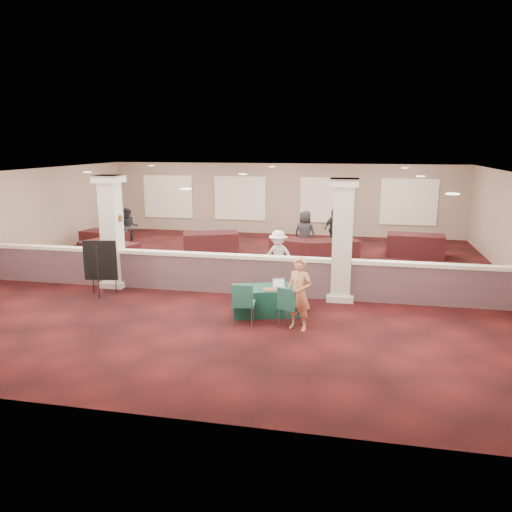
% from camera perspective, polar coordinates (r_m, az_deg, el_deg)
% --- Properties ---
extents(ground, '(16.00, 16.00, 0.00)m').
position_cam_1_polar(ground, '(15.35, -1.45, -2.62)').
color(ground, '#431012').
rests_on(ground, ground).
extents(wall_back, '(16.00, 0.04, 3.20)m').
position_cam_1_polar(wall_back, '(22.80, 3.09, 6.51)').
color(wall_back, gray).
rests_on(wall_back, ground).
extents(wall_front, '(16.00, 0.04, 3.20)m').
position_cam_1_polar(wall_front, '(7.65, -15.24, -6.49)').
color(wall_front, gray).
rests_on(wall_front, ground).
extents(wall_left, '(0.04, 16.00, 3.20)m').
position_cam_1_polar(wall_left, '(18.52, -26.42, 3.76)').
color(wall_left, gray).
rests_on(wall_left, ground).
extents(ceiling, '(16.00, 16.00, 0.02)m').
position_cam_1_polar(ceiling, '(14.83, -1.52, 9.39)').
color(ceiling, silver).
rests_on(ceiling, wall_back).
extents(partition_wall, '(15.60, 0.28, 1.10)m').
position_cam_1_polar(partition_wall, '(13.80, -2.87, -1.95)').
color(partition_wall, brown).
rests_on(partition_wall, ground).
extents(column_left, '(0.72, 0.72, 3.20)m').
position_cam_1_polar(column_left, '(14.83, -16.15, 2.81)').
color(column_left, silver).
rests_on(column_left, ground).
extents(column_right, '(0.72, 0.72, 3.20)m').
position_cam_1_polar(column_right, '(13.15, 9.85, 1.92)').
color(column_right, silver).
rests_on(column_right, ground).
extents(sconce_left, '(0.12, 0.12, 0.18)m').
position_cam_1_polar(sconce_left, '(14.91, -17.19, 4.21)').
color(sconce_left, brown).
rests_on(sconce_left, column_left).
extents(sconce_right, '(0.12, 0.12, 0.18)m').
position_cam_1_polar(sconce_right, '(14.65, -15.26, 4.19)').
color(sconce_right, brown).
rests_on(sconce_right, column_left).
extents(near_table, '(1.90, 1.33, 0.66)m').
position_cam_1_polar(near_table, '(12.19, 1.34, -5.10)').
color(near_table, '#103D31').
rests_on(near_table, ground).
extents(conf_chair_main, '(0.59, 0.59, 0.93)m').
position_cam_1_polar(conf_chair_main, '(11.28, 3.77, -5.44)').
color(conf_chair_main, '#205E53').
rests_on(conf_chair_main, ground).
extents(conf_chair_side, '(0.55, 0.55, 1.00)m').
position_cam_1_polar(conf_chair_side, '(11.34, -1.49, -5.11)').
color(conf_chair_side, '#205E53').
rests_on(conf_chair_side, ground).
extents(easel_board, '(0.90, 0.50, 1.54)m').
position_cam_1_polar(easel_board, '(14.03, -17.37, -0.55)').
color(easel_board, black).
rests_on(easel_board, ground).
extents(woman, '(0.70, 0.58, 1.65)m').
position_cam_1_polar(woman, '(11.07, 4.95, -4.32)').
color(woman, '#F7B16B').
rests_on(woman, ground).
extents(far_table_front_left, '(2.22, 1.63, 0.81)m').
position_cam_1_polar(far_table_front_left, '(17.57, -16.43, 0.19)').
color(far_table_front_left, black).
rests_on(far_table_front_left, ground).
extents(far_table_front_center, '(1.98, 1.46, 0.72)m').
position_cam_1_polar(far_table_front_center, '(17.93, 4.64, 0.78)').
color(far_table_front_center, black).
rests_on(far_table_front_center, ground).
extents(far_table_front_right, '(2.04, 1.54, 0.74)m').
position_cam_1_polar(far_table_front_right, '(17.83, 8.60, 0.64)').
color(far_table_front_right, black).
rests_on(far_table_front_right, ground).
extents(far_table_back_left, '(1.93, 1.24, 0.73)m').
position_cam_1_polar(far_table_back_left, '(20.44, -16.90, 1.75)').
color(far_table_back_left, black).
rests_on(far_table_back_left, ground).
extents(far_table_back_center, '(2.24, 1.68, 0.82)m').
position_cam_1_polar(far_table_back_center, '(18.78, -5.21, 1.45)').
color(far_table_back_center, black).
rests_on(far_table_back_center, ground).
extents(far_table_back_right, '(2.09, 1.16, 0.82)m').
position_cam_1_polar(far_table_back_right, '(19.23, 17.74, 1.16)').
color(far_table_back_right, black).
rests_on(far_table_back_right, ground).
extents(attendee_a, '(0.85, 0.67, 1.56)m').
position_cam_1_polar(attendee_a, '(20.77, -14.31, 3.24)').
color(attendee_a, black).
rests_on(attendee_a, ground).
extents(attendee_b, '(1.06, 0.64, 1.54)m').
position_cam_1_polar(attendee_b, '(14.97, 2.54, 0.02)').
color(attendee_b, silver).
rests_on(attendee_b, ground).
extents(attendee_c, '(0.94, 0.95, 1.55)m').
position_cam_1_polar(attendee_c, '(20.03, 8.83, 3.13)').
color(attendee_c, black).
rests_on(attendee_c, ground).
extents(attendee_d, '(0.92, 0.63, 1.70)m').
position_cam_1_polar(attendee_d, '(18.30, 5.60, 2.55)').
color(attendee_d, black).
rests_on(attendee_d, ground).
extents(laptop_base, '(0.35, 0.29, 0.02)m').
position_cam_1_polar(laptop_base, '(12.08, 2.66, -3.59)').
color(laptop_base, '#BBBBC0').
rests_on(laptop_base, near_table).
extents(laptop_screen, '(0.29, 0.10, 0.20)m').
position_cam_1_polar(laptop_screen, '(12.15, 2.59, -2.97)').
color(laptop_screen, '#BBBBC0').
rests_on(laptop_screen, near_table).
extents(screen_glow, '(0.26, 0.08, 0.17)m').
position_cam_1_polar(screen_glow, '(12.15, 2.60, -3.04)').
color(screen_glow, silver).
rests_on(screen_glow, near_table).
extents(knitting, '(0.43, 0.37, 0.03)m').
position_cam_1_polar(knitting, '(11.88, 1.70, -3.84)').
color(knitting, '#BF6C1E').
rests_on(knitting, near_table).
extents(yarn_cream, '(0.10, 0.10, 0.10)m').
position_cam_1_polar(yarn_cream, '(11.94, -0.97, -3.57)').
color(yarn_cream, beige).
rests_on(yarn_cream, near_table).
extents(yarn_red, '(0.09, 0.09, 0.09)m').
position_cam_1_polar(yarn_red, '(12.06, -1.67, -3.42)').
color(yarn_red, maroon).
rests_on(yarn_red, near_table).
extents(yarn_grey, '(0.09, 0.09, 0.09)m').
position_cam_1_polar(yarn_grey, '(12.14, -0.62, -3.30)').
color(yarn_grey, '#47474C').
rests_on(yarn_grey, near_table).
extents(scissors, '(0.11, 0.06, 0.01)m').
position_cam_1_polar(scissors, '(11.93, 4.31, -3.83)').
color(scissors, '#B21313').
rests_on(scissors, near_table).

